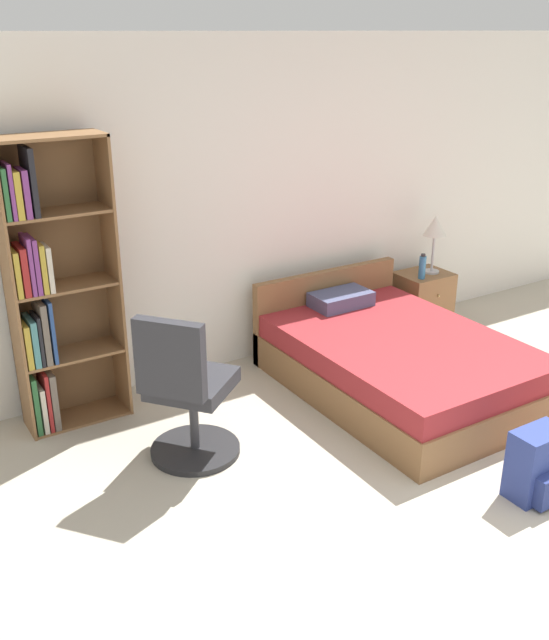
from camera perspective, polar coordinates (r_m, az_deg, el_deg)
name	(u,v)px	position (r m, az deg, el deg)	size (l,w,h in m)	color
wall_back	(273,203)	(5.87, -0.13, 9.34)	(9.00, 0.06, 2.60)	white
bookshelf	(49,291)	(4.98, -17.60, 2.26)	(0.71, 0.32, 2.00)	brown
bed	(394,360)	(5.59, 9.55, -3.18)	(1.42, 2.03, 0.71)	brown
office_chair	(187,395)	(4.55, -7.04, -5.98)	(0.72, 0.71, 1.05)	#232326
nightstand	(422,300)	(6.80, 11.72, 1.57)	(0.48, 0.41, 0.53)	brown
table_lamp	(435,228)	(6.62, 12.72, 7.19)	(0.21, 0.21, 0.54)	#B2B2B7
water_bottle	(422,267)	(6.53, 11.74, 4.18)	(0.06, 0.06, 0.23)	teal
backpack_blue	(538,466)	(4.59, 20.33, -10.89)	(0.34, 0.27, 0.44)	navy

